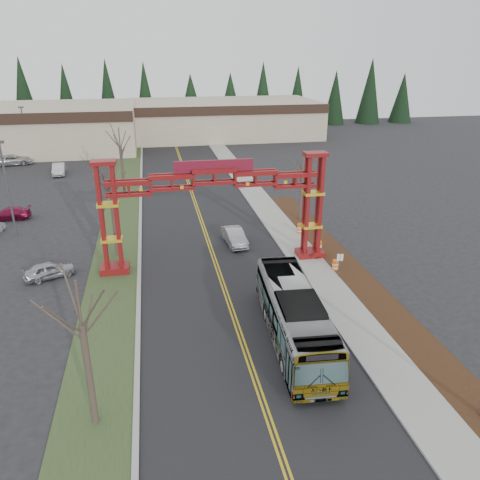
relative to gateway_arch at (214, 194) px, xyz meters
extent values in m
plane|color=black|center=(0.00, -18.00, -5.98)|extent=(200.00, 200.00, 0.00)
cube|color=black|center=(0.00, 7.00, -5.97)|extent=(12.00, 110.00, 0.02)
cube|color=gold|center=(-0.12, 7.00, -5.96)|extent=(0.12, 100.00, 0.01)
cube|color=gold|center=(0.12, 7.00, -5.96)|extent=(0.12, 100.00, 0.01)
cube|color=#9C9D98|center=(6.15, 7.00, -5.91)|extent=(0.30, 110.00, 0.15)
cube|color=gray|center=(7.60, 7.00, -5.91)|extent=(2.60, 110.00, 0.14)
cube|color=black|center=(10.20, -8.00, -5.92)|extent=(2.60, 50.00, 0.12)
cube|color=#304120|center=(-8.00, 7.00, -5.94)|extent=(4.00, 110.00, 0.08)
cube|color=#9C9D98|center=(-6.15, 7.00, -5.91)|extent=(0.30, 110.00, 0.15)
cube|color=#660D0D|center=(-8.00, 0.00, -5.68)|extent=(2.20, 1.60, 0.60)
cube|color=#660D0D|center=(-8.55, -0.35, -1.38)|extent=(0.28, 0.28, 8.00)
cube|color=#660D0D|center=(-7.45, -0.35, -1.38)|extent=(0.28, 0.28, 8.00)
cube|color=#660D0D|center=(-8.55, 0.35, -1.38)|extent=(0.28, 0.28, 8.00)
cube|color=#660D0D|center=(-7.45, 0.35, -1.38)|extent=(0.28, 0.28, 8.00)
cube|color=yellow|center=(-8.00, 0.00, -3.18)|extent=(1.60, 1.10, 0.22)
cube|color=yellow|center=(-8.00, 0.00, -0.38)|extent=(1.60, 1.10, 0.22)
cube|color=#660D0D|center=(-8.00, 0.00, 2.77)|extent=(1.80, 1.20, 0.30)
cube|color=#660D0D|center=(8.00, 0.00, -5.68)|extent=(2.20, 1.60, 0.60)
cube|color=#660D0D|center=(7.45, -0.35, -1.38)|extent=(0.28, 0.28, 8.00)
cube|color=#660D0D|center=(8.55, -0.35, -1.38)|extent=(0.28, 0.28, 8.00)
cube|color=#660D0D|center=(7.45, 0.35, -1.38)|extent=(0.28, 0.28, 8.00)
cube|color=#660D0D|center=(8.55, 0.35, -1.38)|extent=(0.28, 0.28, 8.00)
cube|color=yellow|center=(8.00, 0.00, -3.18)|extent=(1.60, 1.10, 0.22)
cube|color=yellow|center=(8.00, 0.00, -0.38)|extent=(1.60, 1.10, 0.22)
cube|color=#660D0D|center=(8.00, 0.00, 2.77)|extent=(1.80, 1.20, 0.30)
cube|color=#660D0D|center=(0.00, 0.00, 1.52)|extent=(16.00, 0.90, 1.00)
cube|color=#660D0D|center=(0.00, 0.00, 0.62)|extent=(16.00, 0.90, 0.60)
cube|color=maroon|center=(0.00, 0.00, 2.17)|extent=(6.00, 0.25, 0.90)
cube|color=tan|center=(-30.00, 54.00, -2.23)|extent=(46.00, 22.00, 7.50)
cube|color=tan|center=(10.00, 62.00, -2.48)|extent=(38.00, 20.00, 7.00)
cube|color=black|center=(10.00, 51.90, 0.22)|extent=(38.00, 0.40, 1.60)
cone|color=black|center=(-29.50, 74.00, 0.52)|extent=(5.60, 5.60, 13.00)
cylinder|color=#382D26|center=(-29.50, 74.00, -5.18)|extent=(0.80, 0.80, 1.60)
cone|color=black|center=(-21.00, 74.00, 0.52)|extent=(5.60, 5.60, 13.00)
cylinder|color=#382D26|center=(-21.00, 74.00, -5.18)|extent=(0.80, 0.80, 1.60)
cone|color=black|center=(-12.50, 74.00, 0.52)|extent=(5.60, 5.60, 13.00)
cylinder|color=#382D26|center=(-12.50, 74.00, -5.18)|extent=(0.80, 0.80, 1.60)
cone|color=black|center=(-4.00, 74.00, 0.52)|extent=(5.60, 5.60, 13.00)
cylinder|color=#382D26|center=(-4.00, 74.00, -5.18)|extent=(0.80, 0.80, 1.60)
cone|color=black|center=(4.50, 74.00, 0.52)|extent=(5.60, 5.60, 13.00)
cylinder|color=#382D26|center=(4.50, 74.00, -5.18)|extent=(0.80, 0.80, 1.60)
cone|color=black|center=(13.00, 74.00, 0.52)|extent=(5.60, 5.60, 13.00)
cylinder|color=#382D26|center=(13.00, 74.00, -5.18)|extent=(0.80, 0.80, 1.60)
cone|color=black|center=(21.50, 74.00, 0.52)|extent=(5.60, 5.60, 13.00)
cylinder|color=#382D26|center=(21.50, 74.00, -5.18)|extent=(0.80, 0.80, 1.60)
cone|color=black|center=(30.00, 74.00, 0.52)|extent=(5.60, 5.60, 13.00)
cylinder|color=#382D26|center=(30.00, 74.00, -5.18)|extent=(0.80, 0.80, 1.60)
cone|color=black|center=(38.50, 74.00, 0.52)|extent=(5.60, 5.60, 13.00)
cylinder|color=#382D26|center=(38.50, 74.00, -5.18)|extent=(0.80, 0.80, 1.60)
cone|color=black|center=(47.00, 74.00, 0.52)|extent=(5.60, 5.60, 13.00)
cylinder|color=#382D26|center=(47.00, 74.00, -5.18)|extent=(0.80, 0.80, 1.60)
cone|color=black|center=(55.50, 74.00, 0.52)|extent=(5.60, 5.60, 13.00)
cylinder|color=#382D26|center=(55.50, 74.00, -5.18)|extent=(0.80, 0.80, 1.60)
imported|color=#B7BBC0|center=(3.06, -11.58, -4.34)|extent=(3.56, 11.92, 3.28)
imported|color=#A5A8AD|center=(2.25, 4.00, -5.27)|extent=(1.92, 4.45, 1.42)
imported|color=#A5A5AC|center=(-12.88, 0.00, -5.34)|extent=(4.04, 2.88, 1.28)
imported|color=maroon|center=(-19.46, 14.91, -5.36)|extent=(4.32, 1.79, 1.25)
imported|color=silver|center=(-17.52, 34.03, -5.21)|extent=(2.11, 4.82, 1.54)
imported|color=silver|center=(-25.41, 41.64, -5.21)|extent=(5.84, 3.33, 1.54)
cylinder|color=#382D26|center=(-8.00, -16.37, -3.30)|extent=(0.32, 0.32, 5.36)
cylinder|color=#382D26|center=(-8.00, -16.37, 0.37)|extent=(0.12, 0.12, 2.19)
cylinder|color=#382D26|center=(-8.00, 3.33, -3.09)|extent=(0.30, 0.30, 5.79)
cylinder|color=#382D26|center=(-8.00, 3.33, 0.76)|extent=(0.11, 0.11, 2.08)
cylinder|color=#382D26|center=(-8.00, 20.74, -2.99)|extent=(0.35, 0.35, 5.98)
cylinder|color=#382D26|center=(-8.00, 20.74, 1.08)|extent=(0.13, 0.13, 2.38)
cylinder|color=#382D26|center=(10.00, 9.05, -3.40)|extent=(0.30, 0.30, 5.17)
cylinder|color=#382D26|center=(10.00, 9.05, 0.12)|extent=(0.11, 0.11, 2.06)
cylinder|color=#3F3F44|center=(-17.58, 9.80, -1.63)|extent=(0.19, 0.19, 8.71)
cylinder|color=#3F3F44|center=(-23.40, 43.25, -1.85)|extent=(0.18, 0.18, 8.27)
cube|color=#3F3F44|center=(-23.40, 43.25, 2.38)|extent=(0.74, 0.37, 0.23)
cylinder|color=#3F3F44|center=(8.85, -4.32, -4.96)|extent=(0.06, 0.06, 2.04)
cube|color=white|center=(8.85, -4.32, -4.22)|extent=(0.46, 0.12, 0.56)
cylinder|color=#F95F0D|center=(9.09, -2.99, -5.52)|extent=(0.48, 0.48, 0.92)
cylinder|color=white|center=(9.09, -2.99, -5.39)|extent=(0.49, 0.49, 0.11)
cylinder|color=white|center=(9.09, -2.99, -5.66)|extent=(0.49, 0.49, 0.11)
cylinder|color=#F95F0D|center=(8.96, 0.59, -5.44)|extent=(0.57, 0.57, 1.09)
cylinder|color=white|center=(8.96, 0.59, -5.27)|extent=(0.59, 0.59, 0.13)
cylinder|color=white|center=(8.96, 0.59, -5.60)|extent=(0.59, 0.59, 0.13)
cylinder|color=#F95F0D|center=(8.81, 5.23, -5.47)|extent=(0.54, 0.54, 1.03)
cylinder|color=white|center=(8.81, 5.23, -5.31)|extent=(0.56, 0.56, 0.12)
cylinder|color=white|center=(8.81, 5.23, -5.62)|extent=(0.56, 0.56, 0.12)
camera|label=1|loc=(-4.58, -34.44, 10.14)|focal=35.00mm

